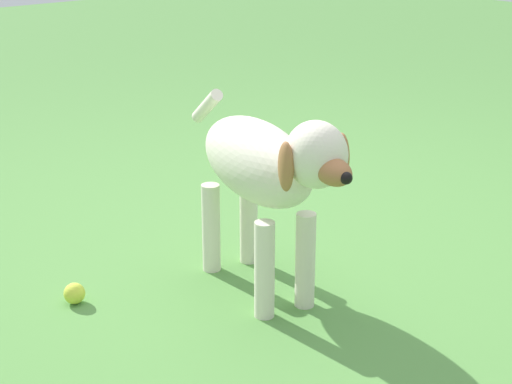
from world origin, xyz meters
TOP-DOWN VIEW (x-y plane):
  - ground at (0.00, 0.00)m, footprint 14.00×14.00m
  - dog at (0.19, -0.26)m, footprint 0.91×0.35m
  - tennis_ball_1 at (-0.15, -0.74)m, footprint 0.07×0.07m

SIDE VIEW (x-z plane):
  - ground at x=0.00m, z-range 0.00..0.00m
  - tennis_ball_1 at x=-0.15m, z-range 0.00..0.07m
  - dog at x=0.19m, z-range 0.10..0.73m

